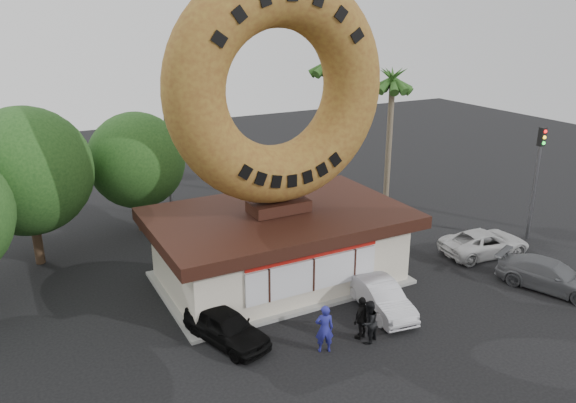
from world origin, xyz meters
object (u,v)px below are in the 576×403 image
(person_left, at_px, (324,329))
(car_silver, at_px, (381,297))
(person_right, at_px, (362,318))
(traffic_signal, at_px, (537,170))
(giant_donut, at_px, (278,89))
(car_white, at_px, (485,243))
(car_grey, at_px, (550,275))
(street_lamp, at_px, (170,144))
(person_center, at_px, (368,322))
(car_black, at_px, (226,327))
(donut_shop, at_px, (279,244))

(person_left, distance_m, car_silver, 3.79)
(person_right, bearing_deg, traffic_signal, 172.68)
(giant_donut, height_order, car_white, giant_donut)
(car_silver, relative_size, car_grey, 0.87)
(street_lamp, relative_size, person_center, 4.78)
(street_lamp, bearing_deg, person_right, -81.46)
(traffic_signal, distance_m, person_center, 14.36)
(person_center, bearing_deg, traffic_signal, 172.59)
(traffic_signal, relative_size, car_silver, 1.56)
(giant_donut, distance_m, street_lamp, 10.99)
(car_silver, xyz_separation_m, car_grey, (7.76, -1.92, 0.01))
(giant_donut, relative_size, car_silver, 2.49)
(street_lamp, xyz_separation_m, car_white, (12.22, -12.40, -3.85))
(person_right, bearing_deg, car_black, -47.89)
(giant_donut, relative_size, car_grey, 2.15)
(street_lamp, relative_size, car_white, 1.75)
(donut_shop, relative_size, street_lamp, 1.40)
(person_center, xyz_separation_m, car_grey, (9.53, -0.30, -0.18))
(street_lamp, bearing_deg, car_silver, -73.82)
(person_right, height_order, car_silver, person_right)
(person_left, relative_size, car_grey, 0.41)
(giant_donut, relative_size, person_center, 5.79)
(street_lamp, bearing_deg, giant_donut, -79.49)
(traffic_signal, xyz_separation_m, person_center, (-13.42, -4.11, -3.03))
(person_right, relative_size, car_grey, 0.38)
(person_center, bearing_deg, person_left, -32.66)
(car_black, height_order, car_white, car_black)
(person_left, relative_size, car_white, 0.40)
(giant_donut, distance_m, person_left, 9.77)
(traffic_signal, xyz_separation_m, car_black, (-18.06, -1.66, -3.23))
(person_right, relative_size, car_white, 0.37)
(street_lamp, xyz_separation_m, car_silver, (4.21, -14.50, -3.84))
(traffic_signal, bearing_deg, car_grey, -131.46)
(person_center, height_order, person_right, person_right)
(donut_shop, relative_size, person_left, 6.08)
(street_lamp, height_order, person_right, street_lamp)
(person_center, height_order, car_silver, person_center)
(donut_shop, xyz_separation_m, giant_donut, (0.00, 0.02, 6.88))
(donut_shop, xyz_separation_m, person_center, (0.58, -6.10, -0.93))
(giant_donut, distance_m, person_right, 9.72)
(donut_shop, distance_m, car_grey, 12.01)
(person_right, distance_m, car_silver, 2.25)
(car_grey, relative_size, car_white, 0.98)
(car_silver, bearing_deg, person_center, -129.99)
(person_left, bearing_deg, person_right, -156.18)
(person_right, bearing_deg, street_lamp, -104.43)
(person_right, xyz_separation_m, car_grey, (9.59, -0.63, -0.20))
(donut_shop, distance_m, traffic_signal, 14.30)
(giant_donut, height_order, person_right, giant_donut)
(donut_shop, height_order, traffic_signal, traffic_signal)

